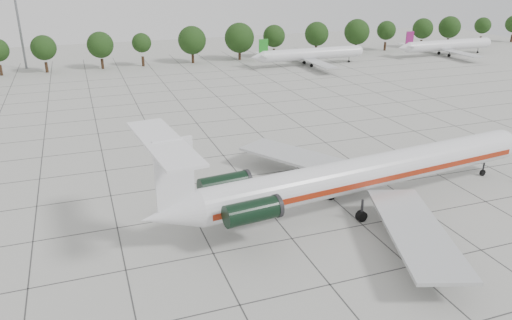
{
  "coord_description": "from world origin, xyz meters",
  "views": [
    {
      "loc": [
        -17.79,
        -46.99,
        25.38
      ],
      "look_at": [
        0.78,
        4.62,
        3.5
      ],
      "focal_mm": 35.0,
      "sensor_mm": 36.0,
      "label": 1
    }
  ],
  "objects_px": {
    "main_airliner": "(353,175)",
    "bg_airliner_d": "(311,54)",
    "bg_airliner_e": "(447,45)",
    "floodlight_mast": "(17,10)"
  },
  "relations": [
    {
      "from": "main_airliner",
      "to": "floodlight_mast",
      "type": "distance_m",
      "value": 104.16
    },
    {
      "from": "main_airliner",
      "to": "floodlight_mast",
      "type": "xyz_separation_m",
      "value": [
        -38.7,
        96.15,
        10.34
      ]
    },
    {
      "from": "main_airliner",
      "to": "bg_airliner_d",
      "type": "height_order",
      "value": "main_airliner"
    },
    {
      "from": "main_airliner",
      "to": "bg_airliner_e",
      "type": "xyz_separation_m",
      "value": [
        74.83,
        75.58,
        -1.03
      ]
    },
    {
      "from": "bg_airliner_d",
      "to": "bg_airliner_e",
      "type": "relative_size",
      "value": 1.0
    },
    {
      "from": "main_airliner",
      "to": "bg_airliner_e",
      "type": "distance_m",
      "value": 106.36
    },
    {
      "from": "main_airliner",
      "to": "bg_airliner_d",
      "type": "distance_m",
      "value": 81.71
    },
    {
      "from": "bg_airliner_d",
      "to": "bg_airliner_e",
      "type": "distance_m",
      "value": 43.52
    },
    {
      "from": "main_airliner",
      "to": "bg_airliner_e",
      "type": "bearing_deg",
      "value": 39.06
    },
    {
      "from": "main_airliner",
      "to": "floodlight_mast",
      "type": "bearing_deg",
      "value": 105.7
    }
  ]
}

